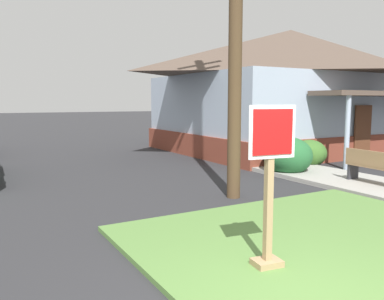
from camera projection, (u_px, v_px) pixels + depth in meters
The scene contains 8 objects.
grass_corner_patch at pixel (338, 246), 5.94m from camera, with size 5.81×5.15×0.08m, color #567F3D.
sidewalk_strip at pixel (310, 173), 11.84m from camera, with size 2.20×18.06×0.12m, color #9E9B93.
stop_sign at pixel (269, 192), 4.99m from camera, with size 0.66×0.33×2.07m.
manhole_cover at pixel (201, 220), 7.30m from camera, with size 0.70×0.70×0.02m, color black.
street_bench at pixel (373, 166), 9.95m from camera, with size 0.50×1.52×0.85m.
corner_house at pixel (289, 89), 18.13m from camera, with size 11.13×9.54×5.40m.
shrub_near_porch at pixel (310, 153), 13.34m from camera, with size 1.14×1.14×0.91m, color #3A6528.
shrub_by_curb at pixel (288, 156), 11.89m from camera, with size 1.46×1.46×1.14m, color #266032.
Camera 1 is at (-2.88, -2.63, 2.19)m, focal length 37.01 mm.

